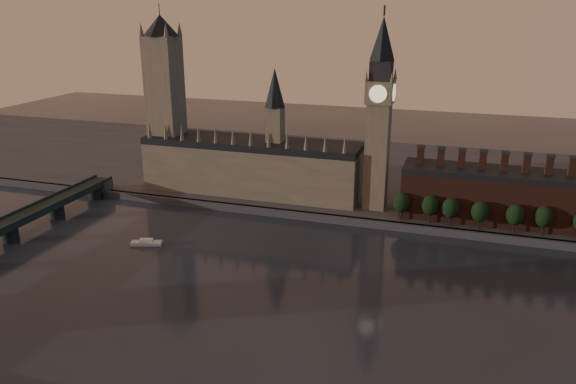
# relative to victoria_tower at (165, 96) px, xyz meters

# --- Properties ---
(ground) EXTENTS (900.00, 900.00, 0.00)m
(ground) POSITION_rel_victoria_tower_xyz_m (120.00, -115.00, -59.09)
(ground) COLOR black
(ground) RESTS_ON ground
(north_bank) EXTENTS (900.00, 182.00, 4.00)m
(north_bank) POSITION_rel_victoria_tower_xyz_m (120.00, 63.04, -57.09)
(north_bank) COLOR #45454A
(north_bank) RESTS_ON ground
(palace_of_westminster) EXTENTS (130.00, 30.30, 74.00)m
(palace_of_westminster) POSITION_rel_victoria_tower_xyz_m (55.59, -0.09, -37.46)
(palace_of_westminster) COLOR #80705B
(palace_of_westminster) RESTS_ON north_bank
(victoria_tower) EXTENTS (24.00, 24.00, 108.00)m
(victoria_tower) POSITION_rel_victoria_tower_xyz_m (0.00, 0.00, 0.00)
(victoria_tower) COLOR #80705B
(victoria_tower) RESTS_ON north_bank
(big_ben) EXTENTS (15.00, 15.00, 107.00)m
(big_ben) POSITION_rel_victoria_tower_xyz_m (130.00, -5.00, -2.26)
(big_ben) COLOR #80705B
(big_ben) RESTS_ON north_bank
(chimney_block) EXTENTS (110.00, 25.00, 37.00)m
(chimney_block) POSITION_rel_victoria_tower_xyz_m (200.00, -5.00, -41.27)
(chimney_block) COLOR #49241C
(chimney_block) RESTS_ON north_bank
(embankment_tree_0) EXTENTS (8.60, 8.60, 14.88)m
(embankment_tree_0) POSITION_rel_victoria_tower_xyz_m (146.37, -19.99, -45.62)
(embankment_tree_0) COLOR black
(embankment_tree_0) RESTS_ON north_bank
(embankment_tree_1) EXTENTS (8.60, 8.60, 14.88)m
(embankment_tree_1) POSITION_rel_victoria_tower_xyz_m (160.88, -19.83, -45.62)
(embankment_tree_1) COLOR black
(embankment_tree_1) RESTS_ON north_bank
(embankment_tree_2) EXTENTS (8.60, 8.60, 14.88)m
(embankment_tree_2) POSITION_rel_victoria_tower_xyz_m (171.04, -20.78, -45.62)
(embankment_tree_2) COLOR black
(embankment_tree_2) RESTS_ON north_bank
(embankment_tree_3) EXTENTS (8.60, 8.60, 14.88)m
(embankment_tree_3) POSITION_rel_victoria_tower_xyz_m (185.18, -21.47, -45.62)
(embankment_tree_3) COLOR black
(embankment_tree_3) RESTS_ON north_bank
(embankment_tree_4) EXTENTS (8.60, 8.60, 14.88)m
(embankment_tree_4) POSITION_rel_victoria_tower_xyz_m (201.54, -21.01, -45.62)
(embankment_tree_4) COLOR black
(embankment_tree_4) RESTS_ON north_bank
(embankment_tree_5) EXTENTS (8.60, 8.60, 14.88)m
(embankment_tree_5) POSITION_rel_victoria_tower_xyz_m (214.73, -19.58, -45.62)
(embankment_tree_5) COLOR black
(embankment_tree_5) RESTS_ON north_bank
(river_boat) EXTENTS (15.46, 8.50, 2.97)m
(river_boat) POSITION_rel_victoria_tower_xyz_m (31.40, -81.50, -57.95)
(river_boat) COLOR silver
(river_boat) RESTS_ON ground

